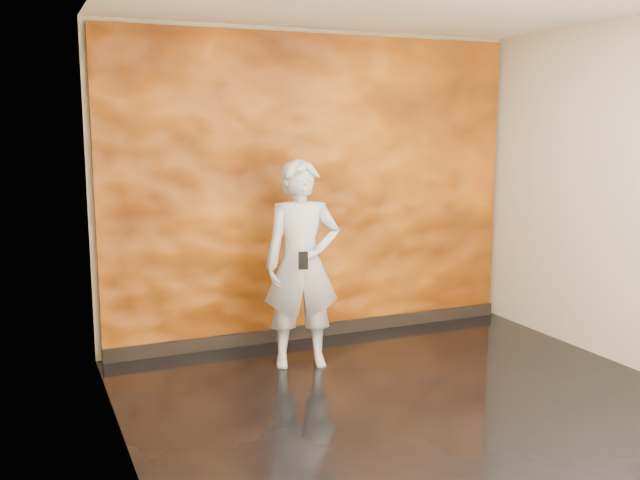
{
  "coord_description": "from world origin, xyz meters",
  "views": [
    {
      "loc": [
        -2.54,
        -4.0,
        1.97
      ],
      "look_at": [
        -0.46,
        0.82,
        1.11
      ],
      "focal_mm": 40.0,
      "sensor_mm": 36.0,
      "label": 1
    }
  ],
  "objects": [
    {
      "name": "phone",
      "position": [
        -0.52,
        0.99,
        0.93
      ],
      "size": [
        0.08,
        0.03,
        0.14
      ],
      "primitive_type": "cube",
      "rotation": [
        0.0,
        0.0,
        -0.25
      ],
      "color": "black",
      "rests_on": "man"
    },
    {
      "name": "man",
      "position": [
        -0.44,
        1.24,
        0.84
      ],
      "size": [
        0.7,
        0.54,
        1.69
      ],
      "primitive_type": "imported",
      "rotation": [
        0.0,
        0.0,
        -0.25
      ],
      "color": "#90959E",
      "rests_on": "ground"
    },
    {
      "name": "baseboard",
      "position": [
        0.0,
        1.92,
        0.06
      ],
      "size": [
        3.9,
        0.04,
        0.12
      ],
      "primitive_type": "cube",
      "color": "black",
      "rests_on": "ground"
    },
    {
      "name": "feature_wall",
      "position": [
        0.0,
        1.96,
        1.38
      ],
      "size": [
        3.9,
        0.06,
        2.75
      ],
      "primitive_type": "cube",
      "color": "orange",
      "rests_on": "ground"
    },
    {
      "name": "room",
      "position": [
        0.0,
        0.0,
        1.4
      ],
      "size": [
        4.02,
        4.02,
        2.81
      ],
      "color": "black",
      "rests_on": "ground"
    }
  ]
}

